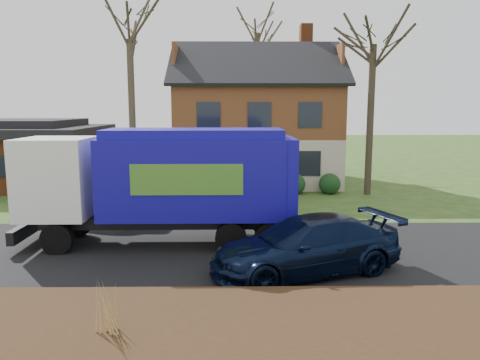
{
  "coord_description": "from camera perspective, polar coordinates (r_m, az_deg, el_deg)",
  "views": [
    {
      "loc": [
        0.73,
        -13.85,
        4.41
      ],
      "look_at": [
        0.92,
        2.5,
        1.84
      ],
      "focal_mm": 35.0,
      "sensor_mm": 36.0,
      "label": 1
    }
  ],
  "objects": [
    {
      "name": "ground",
      "position": [
        14.55,
        -3.54,
        -8.74
      ],
      "size": [
        120.0,
        120.0,
        0.0
      ],
      "primitive_type": "plane",
      "color": "#264517",
      "rests_on": "ground"
    },
    {
      "name": "road",
      "position": [
        14.55,
        -3.54,
        -8.7
      ],
      "size": [
        80.0,
        7.0,
        0.02
      ],
      "primitive_type": "cube",
      "color": "black",
      "rests_on": "ground"
    },
    {
      "name": "mulch_verge",
      "position": [
        9.58,
        -5.2,
        -17.53
      ],
      "size": [
        80.0,
        3.5,
        0.3
      ],
      "primitive_type": "cube",
      "color": "black",
      "rests_on": "ground"
    },
    {
      "name": "main_house",
      "position": [
        27.77,
        0.92,
        8.13
      ],
      "size": [
        12.95,
        8.95,
        9.26
      ],
      "color": "beige",
      "rests_on": "ground"
    },
    {
      "name": "ranch_house",
      "position": [
        29.83,
        -25.96,
        3.02
      ],
      "size": [
        9.8,
        8.2,
        3.7
      ],
      "color": "brown",
      "rests_on": "ground"
    },
    {
      "name": "garbage_truck",
      "position": [
        15.02,
        -9.06,
        0.14
      ],
      "size": [
        8.71,
        2.4,
        3.73
      ],
      "rotation": [
        0.0,
        0.0,
        0.01
      ],
      "color": "black",
      "rests_on": "ground"
    },
    {
      "name": "silver_sedan",
      "position": [
        18.6,
        -15.19,
        -2.97
      ],
      "size": [
        4.31,
        2.13,
        1.36
      ],
      "primitive_type": "imported",
      "rotation": [
        0.0,
        0.0,
        1.4
      ],
      "color": "#979A9E",
      "rests_on": "ground"
    },
    {
      "name": "navy_wagon",
      "position": [
        12.66,
        8.03,
        -7.94
      ],
      "size": [
        5.63,
        3.84,
        1.51
      ],
      "primitive_type": "imported",
      "rotation": [
        0.0,
        0.0,
        -1.21
      ],
      "color": "black",
      "rests_on": "ground"
    },
    {
      "name": "tree_front_west",
      "position": [
        23.03,
        -13.43,
        19.04
      ],
      "size": [
        3.49,
        3.49,
        10.38
      ],
      "color": "#443929",
      "rests_on": "ground"
    },
    {
      "name": "tree_front_east",
      "position": [
        24.64,
        16.09,
        18.39
      ],
      "size": [
        3.81,
        3.81,
        10.58
      ],
      "color": "#392F22",
      "rests_on": "ground"
    },
    {
      "name": "tree_back",
      "position": [
        35.04,
        2.15,
        19.54
      ],
      "size": [
        4.12,
        4.12,
        13.04
      ],
      "color": "#453929",
      "rests_on": "ground"
    },
    {
      "name": "grass_clump_mid",
      "position": [
        9.27,
        -15.58,
        -14.37
      ],
      "size": [
        0.36,
        0.29,
        0.99
      ],
      "color": "tan",
      "rests_on": "mulch_verge"
    }
  ]
}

